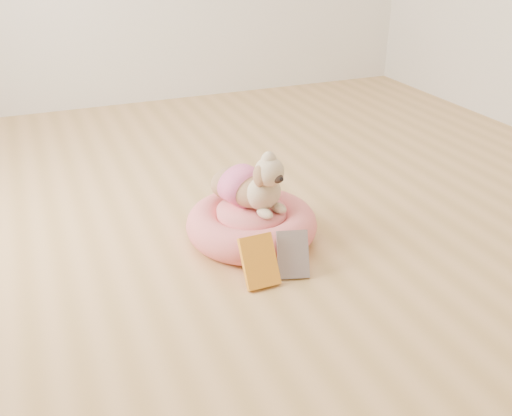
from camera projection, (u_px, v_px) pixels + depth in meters
name	position (u px, v px, depth m)	size (l,w,h in m)	color
floor	(290.00, 229.00, 2.56)	(4.50, 4.50, 0.00)	tan
pet_bed	(252.00, 224.00, 2.46)	(0.56, 0.56, 0.15)	#F56073
dog	(251.00, 175.00, 2.39)	(0.26, 0.38, 0.28)	brown
book_yellow	(259.00, 261.00, 2.15)	(0.13, 0.03, 0.20)	yellow
book_white	(293.00, 254.00, 2.20)	(0.12, 0.02, 0.19)	silver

